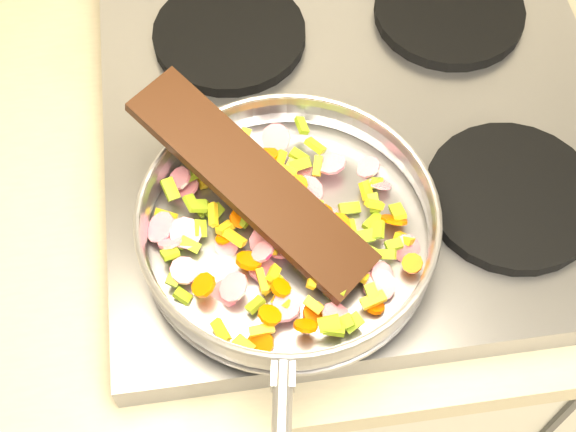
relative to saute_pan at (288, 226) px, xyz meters
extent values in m
cube|color=#939399|center=(0.11, 0.16, -0.06)|extent=(0.60, 0.60, 0.04)
cylinder|color=black|center=(-0.03, 0.02, -0.04)|extent=(0.19, 0.19, 0.02)
cylinder|color=black|center=(0.25, 0.02, -0.04)|extent=(0.19, 0.19, 0.02)
cylinder|color=black|center=(-0.03, 0.30, -0.04)|extent=(0.19, 0.19, 0.02)
cylinder|color=black|center=(0.25, 0.30, -0.04)|extent=(0.19, 0.19, 0.02)
cylinder|color=#9E9EA5|center=(0.00, 0.00, -0.02)|extent=(0.30, 0.30, 0.01)
torus|color=#9E9EA5|center=(0.00, 0.00, 0.00)|extent=(0.34, 0.34, 0.04)
torus|color=#9E9EA5|center=(0.00, 0.00, 0.02)|extent=(0.31, 0.31, 0.01)
cube|color=#9E9EA5|center=(-0.03, -0.16, 0.01)|extent=(0.03, 0.03, 0.02)
cube|color=#80A419|center=(0.07, 0.02, -0.01)|extent=(0.02, 0.01, 0.01)
cylinder|color=#D61442|center=(-0.10, 0.07, -0.01)|extent=(0.03, 0.04, 0.02)
cube|color=#80A419|center=(-0.09, 0.08, -0.01)|extent=(0.03, 0.02, 0.01)
cube|color=#80A419|center=(-0.12, -0.04, -0.01)|extent=(0.02, 0.02, 0.01)
cylinder|color=#D61442|center=(-0.12, 0.00, 0.00)|extent=(0.03, 0.03, 0.02)
cylinder|color=#D61442|center=(-0.07, -0.06, -0.02)|extent=(0.04, 0.04, 0.02)
cylinder|color=#D61442|center=(-0.01, -0.02, -0.02)|extent=(0.04, 0.03, 0.02)
cylinder|color=#F25B00|center=(-0.02, -0.07, 0.00)|extent=(0.03, 0.03, 0.02)
cube|color=#80A419|center=(-0.09, 0.01, -0.01)|extent=(0.02, 0.02, 0.02)
cube|color=#80A419|center=(-0.02, 0.10, -0.01)|extent=(0.03, 0.02, 0.02)
cube|color=#80A419|center=(0.09, 0.02, -0.01)|extent=(0.01, 0.02, 0.01)
cylinder|color=#F25B00|center=(-0.04, -0.03, 0.00)|extent=(0.03, 0.03, 0.02)
cube|color=yellow|center=(0.09, 0.01, 0.00)|extent=(0.02, 0.01, 0.02)
cube|color=#80A419|center=(0.03, 0.12, 0.00)|extent=(0.01, 0.02, 0.01)
cube|color=yellow|center=(-0.12, 0.04, -0.01)|extent=(0.03, 0.02, 0.02)
cube|color=#80A419|center=(-0.04, 0.06, -0.02)|extent=(0.02, 0.03, 0.02)
cylinder|color=#D61442|center=(0.02, 0.08, -0.02)|extent=(0.04, 0.05, 0.03)
cube|color=#80A419|center=(-0.06, -0.11, -0.02)|extent=(0.02, 0.02, 0.01)
cube|color=#80A419|center=(0.04, 0.10, 0.00)|extent=(0.02, 0.03, 0.01)
cube|color=yellow|center=(0.01, 0.07, -0.01)|extent=(0.02, 0.03, 0.02)
cylinder|color=#F25B00|center=(0.00, -0.11, 0.00)|extent=(0.03, 0.03, 0.02)
cube|color=#80A419|center=(-0.03, 0.10, -0.01)|extent=(0.02, 0.02, 0.02)
cylinder|color=#D61442|center=(-0.03, -0.04, -0.02)|extent=(0.03, 0.04, 0.02)
cube|color=#80A419|center=(0.09, -0.05, 0.00)|extent=(0.02, 0.02, 0.02)
cube|color=#80A419|center=(0.04, -0.11, 0.00)|extent=(0.03, 0.02, 0.02)
cube|color=yellow|center=(-0.02, -0.05, 0.00)|extent=(0.02, 0.02, 0.02)
cube|color=#80A419|center=(-0.12, 0.00, -0.01)|extent=(0.03, 0.01, 0.02)
cube|color=#80A419|center=(-0.12, 0.00, -0.02)|extent=(0.02, 0.02, 0.01)
cylinder|color=#F25B00|center=(-0.02, 0.06, -0.01)|extent=(0.03, 0.04, 0.02)
cylinder|color=#D61442|center=(-0.01, 0.09, -0.01)|extent=(0.03, 0.04, 0.02)
cube|color=#80A419|center=(0.04, -0.08, 0.00)|extent=(0.03, 0.02, 0.02)
cylinder|color=#D61442|center=(-0.11, -0.03, -0.01)|extent=(0.03, 0.03, 0.01)
cube|color=#80A419|center=(0.10, 0.05, -0.01)|extent=(0.02, 0.02, 0.02)
cylinder|color=#D61442|center=(-0.03, -0.02, 0.00)|extent=(0.03, 0.03, 0.02)
cube|color=yellow|center=(0.00, 0.09, -0.01)|extent=(0.02, 0.03, 0.01)
cube|color=#80A419|center=(0.02, 0.08, 0.00)|extent=(0.02, 0.01, 0.02)
cube|color=yellow|center=(-0.06, 0.01, -0.01)|extent=(0.02, 0.02, 0.01)
cylinder|color=#D61442|center=(0.10, 0.04, -0.01)|extent=(0.03, 0.03, 0.02)
cube|color=#80A419|center=(0.09, -0.02, 0.00)|extent=(0.02, 0.02, 0.02)
cube|color=#80A419|center=(-0.09, 0.04, 0.00)|extent=(0.02, 0.02, 0.02)
cylinder|color=#D61442|center=(-0.10, 0.01, 0.00)|extent=(0.05, 0.04, 0.02)
cylinder|color=#F25B00|center=(0.02, 0.05, 0.00)|extent=(0.03, 0.03, 0.02)
cube|color=#80A419|center=(-0.11, 0.06, 0.00)|extent=(0.02, 0.03, 0.02)
cylinder|color=#F25B00|center=(0.12, -0.06, -0.01)|extent=(0.03, 0.03, 0.01)
cylinder|color=#D61442|center=(0.03, -0.10, -0.01)|extent=(0.03, 0.03, 0.02)
cube|color=#80A419|center=(0.07, -0.08, 0.00)|extent=(0.01, 0.02, 0.01)
cube|color=#80A419|center=(0.03, 0.02, -0.01)|extent=(0.02, 0.02, 0.01)
cube|color=#80A419|center=(-0.09, 0.04, 0.00)|extent=(0.02, 0.02, 0.01)
cube|color=yellow|center=(0.06, -0.06, -0.01)|extent=(0.02, 0.02, 0.01)
cube|color=yellow|center=(-0.03, 0.08, 0.00)|extent=(0.02, 0.02, 0.02)
cube|color=yellow|center=(0.01, -0.03, -0.02)|extent=(0.02, 0.02, 0.01)
cube|color=#80A419|center=(-0.07, 0.03, -0.01)|extent=(0.02, 0.02, 0.01)
cylinder|color=#F25B00|center=(0.04, 0.01, 0.00)|extent=(0.03, 0.03, 0.02)
cylinder|color=#D61442|center=(0.06, 0.07, 0.00)|extent=(0.04, 0.04, 0.01)
cube|color=#80A419|center=(0.02, -0.11, 0.00)|extent=(0.02, 0.02, 0.02)
cylinder|color=#F25B00|center=(0.02, -0.03, -0.02)|extent=(0.04, 0.04, 0.02)
cube|color=#80A419|center=(-0.04, 0.11, -0.01)|extent=(0.02, 0.02, 0.02)
cylinder|color=#D61442|center=(-0.13, 0.02, -0.01)|extent=(0.04, 0.05, 0.03)
cube|color=#80A419|center=(0.01, -0.02, 0.00)|extent=(0.02, 0.03, 0.02)
cube|color=yellow|center=(-0.07, 0.09, -0.01)|extent=(0.02, 0.02, 0.02)
cylinder|color=#D61442|center=(-0.06, 0.00, -0.02)|extent=(0.03, 0.03, 0.02)
cylinder|color=#D61442|center=(0.02, 0.02, -0.01)|extent=(0.03, 0.03, 0.02)
cube|color=yellow|center=(0.06, -0.01, -0.01)|extent=(0.01, 0.02, 0.01)
cylinder|color=#F25B00|center=(0.07, -0.09, -0.02)|extent=(0.02, 0.02, 0.02)
cube|color=yellow|center=(0.12, -0.02, -0.01)|extent=(0.02, 0.02, 0.02)
cube|color=#80A419|center=(0.09, 0.00, -0.01)|extent=(0.03, 0.02, 0.01)
cube|color=#80A419|center=(-0.04, -0.08, -0.01)|extent=(0.02, 0.02, 0.01)
cylinder|color=#F25B00|center=(-0.06, 0.08, 0.00)|extent=(0.02, 0.02, 0.02)
cube|color=#80A419|center=(0.03, -0.12, 0.00)|extent=(0.02, 0.02, 0.01)
cylinder|color=#D61442|center=(0.04, -0.04, 0.00)|extent=(0.03, 0.03, 0.02)
cube|color=yellow|center=(-0.02, -0.02, -0.01)|extent=(0.02, 0.02, 0.01)
cube|color=#80A419|center=(0.08, -0.04, -0.01)|extent=(0.02, 0.02, 0.01)
cylinder|color=#D61442|center=(-0.01, -0.08, -0.01)|extent=(0.04, 0.04, 0.03)
cylinder|color=#F25B00|center=(-0.05, 0.02, -0.01)|extent=(0.02, 0.02, 0.02)
cube|color=yellow|center=(-0.04, -0.10, -0.01)|extent=(0.03, 0.01, 0.01)
cube|color=yellow|center=(-0.03, -0.06, 0.00)|extent=(0.01, 0.03, 0.01)
cube|color=#80A419|center=(0.02, 0.00, -0.02)|extent=(0.02, 0.02, 0.02)
cube|color=yellow|center=(0.09, 0.04, -0.01)|extent=(0.02, 0.02, 0.02)
cylinder|color=#F25B00|center=(-0.04, -0.11, -0.02)|extent=(0.04, 0.04, 0.02)
cube|color=#80A419|center=(-0.10, 0.00, -0.01)|extent=(0.02, 0.02, 0.02)
cube|color=#80A419|center=(0.07, -0.02, 0.00)|extent=(0.02, 0.02, 0.01)
cylinder|color=#F25B00|center=(-0.03, -0.09, 0.00)|extent=(0.03, 0.02, 0.02)
cube|color=yellow|center=(-0.05, 0.00, 0.00)|extent=(0.02, 0.02, 0.01)
cylinder|color=#D61442|center=(0.10, 0.07, -0.02)|extent=(0.04, 0.04, 0.02)
cube|color=yellow|center=(-0.07, 0.03, 0.00)|extent=(0.01, 0.03, 0.01)
cube|color=#80A419|center=(0.10, -0.03, 0.00)|extent=(0.02, 0.01, 0.01)
cube|color=yellow|center=(-0.09, -0.05, -0.01)|extent=(0.02, 0.02, 0.01)
cylinder|color=#D61442|center=(-0.11, 0.02, -0.01)|extent=(0.03, 0.02, 0.03)
cube|color=yellow|center=(0.02, -0.06, 0.00)|extent=(0.02, 0.02, 0.01)
cube|color=yellow|center=(-0.02, -0.08, -0.01)|extent=(0.02, 0.02, 0.02)
cylinder|color=#D61442|center=(0.03, 0.05, -0.02)|extent=(0.04, 0.03, 0.03)
cylinder|color=#D61442|center=(0.12, -0.03, -0.02)|extent=(0.04, 0.03, 0.03)
cylinder|color=#F25B00|center=(-0.09, -0.05, 0.00)|extent=(0.03, 0.03, 0.02)
cube|color=#80A419|center=(-0.03, 0.10, -0.02)|extent=(0.02, 0.02, 0.01)
cylinder|color=#F25B00|center=(-0.06, 0.00, -0.01)|extent=(0.02, 0.03, 0.02)
cube|color=#80A419|center=(-0.01, 0.05, 0.00)|extent=(0.02, 0.02, 0.01)
cube|color=yellow|center=(-0.08, -0.10, -0.01)|extent=(0.02, 0.03, 0.01)
cube|color=#80A419|center=(-0.08, 0.04, -0.01)|extent=(0.02, 0.02, 0.01)
cylinder|color=#D61442|center=(0.08, -0.06, -0.01)|extent=(0.03, 0.03, 0.02)
cylinder|color=#F25B00|center=(0.01, -0.09, -0.02)|extent=(0.03, 0.03, 0.01)
cube|color=yellow|center=(-0.08, 0.08, -0.02)|extent=(0.01, 0.02, 0.01)
cylinder|color=#F25B00|center=(0.11, 0.00, -0.01)|extent=(0.04, 0.03, 0.03)
cube|color=#80A419|center=(-0.11, -0.05, -0.02)|extent=(0.02, 0.02, 0.01)
cylinder|color=#D61442|center=(-0.06, -0.06, 0.00)|extent=(0.04, 0.04, 0.02)
cube|color=yellow|center=(-0.02, -0.06, -0.01)|extent=(0.03, 0.02, 0.01)
cylinder|color=#D61442|center=(-0.03, -0.01, -0.01)|extent=(0.04, 0.04, 0.03)
cube|color=#80A419|center=(-0.12, -0.01, 0.00)|extent=(0.02, 0.02, 0.01)
cube|color=yellow|center=(0.07, -0.09, -0.01)|extent=(0.03, 0.02, 0.01)
cylinder|color=#D61442|center=(0.00, 0.12, -0.01)|extent=(0.04, 0.03, 0.03)
cube|color=yellow|center=(0.04, 0.07, 0.00)|extent=(0.01, 0.02, 0.02)
cube|color=#80A419|center=(0.02, 0.09, -0.01)|extent=(0.02, 0.02, 0.01)
cylinder|color=#D61442|center=(-0.02, -0.09, -0.01)|extent=(0.04, 0.04, 0.01)
cylinder|color=#D61442|center=(0.05, 0.01, -0.02)|extent=(0.05, 0.04, 0.01)
cube|color=#80A419|center=(-0.04, 0.02, -0.01)|extent=(0.02, 0.02, 0.01)
cube|color=yellow|center=(-0.03, 0.06, 0.00)|extent=(0.02, 0.03, 0.01)
cube|color=yellow|center=(-0.03, 0.12, 0.00)|extent=(0.02, 0.02, 0.01)
cube|color=#80A419|center=(0.04, 0.00, -0.01)|extent=(0.02, 0.02, 0.01)
cylinder|color=#F25B00|center=(-0.01, 0.10, -0.01)|extent=(0.03, 0.03, 0.02)
cube|color=#80A419|center=(0.05, -0.11, -0.01)|extent=(0.02, 0.02, 0.01)
cube|color=#80A419|center=(0.03, 0.00, 0.00)|extent=(0.03, 0.02, 0.01)
cylinder|color=#D61442|center=(0.08, -0.07, -0.01)|extent=(0.04, 0.04, 0.02)
cube|color=#80A419|center=(0.02, -0.04, -0.01)|extent=(0.02, 0.03, 0.02)
cylinder|color=#F25B00|center=(0.05, -0.01, 0.00)|extent=(0.03, 0.03, 0.02)
cube|color=yellow|center=(0.01, -0.09, -0.01)|extent=(0.02, 0.02, 0.01)
cube|color=yellow|center=(0.01, 0.07, 0.00)|extent=(0.03, 0.02, 0.01)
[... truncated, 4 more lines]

